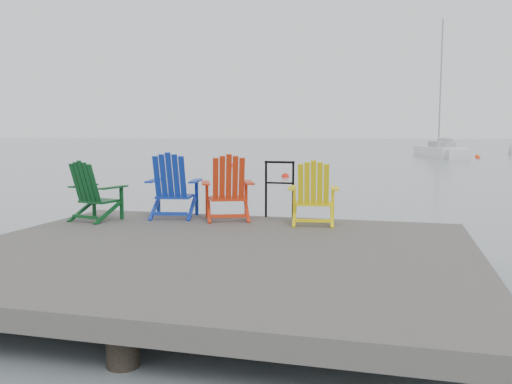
% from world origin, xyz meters
% --- Properties ---
extents(ground, '(400.00, 400.00, 0.00)m').
position_xyz_m(ground, '(0.00, 0.00, 0.00)').
color(ground, slate).
rests_on(ground, ground).
extents(dock, '(6.00, 5.00, 1.40)m').
position_xyz_m(dock, '(0.00, 0.00, 0.35)').
color(dock, '#312F2C').
rests_on(dock, ground).
extents(handrail, '(0.48, 0.04, 0.90)m').
position_xyz_m(handrail, '(0.25, 2.45, 1.04)').
color(handrail, black).
rests_on(handrail, dock).
extents(chair_green, '(0.82, 0.77, 0.90)m').
position_xyz_m(chair_green, '(-2.42, 1.40, 0.96)').
color(chair_green, '#0B3F18').
rests_on(chair_green, dock).
extents(chair_blue, '(0.90, 0.85, 1.01)m').
position_xyz_m(chair_blue, '(-1.36, 1.97, 1.01)').
color(chair_blue, '#0F2EA1').
rests_on(chair_blue, dock).
extents(chair_red, '(0.96, 0.91, 0.99)m').
position_xyz_m(chair_red, '(-0.46, 1.98, 1.00)').
color(chair_red, red).
rests_on(chair_red, dock).
extents(chair_yellow, '(0.81, 0.76, 0.92)m').
position_xyz_m(chair_yellow, '(0.88, 1.90, 0.97)').
color(chair_yellow, yellow).
rests_on(chair_yellow, dock).
extents(sailboat_near, '(3.85, 8.24, 11.08)m').
position_xyz_m(sailboat_near, '(5.30, 39.65, 0.36)').
color(sailboat_near, silver).
rests_on(sailboat_near, ground).
extents(buoy_a, '(0.34, 0.34, 0.34)m').
position_xyz_m(buoy_a, '(-2.54, 16.56, 0.00)').
color(buoy_a, red).
rests_on(buoy_a, ground).
extents(buoy_b, '(0.37, 0.37, 0.37)m').
position_xyz_m(buoy_b, '(-6.90, 22.90, 0.00)').
color(buoy_b, red).
rests_on(buoy_b, ground).
extents(buoy_c, '(0.34, 0.34, 0.34)m').
position_xyz_m(buoy_c, '(7.85, 37.22, 0.00)').
color(buoy_c, red).
rests_on(buoy_c, ground).
extents(buoy_d, '(0.40, 0.40, 0.40)m').
position_xyz_m(buoy_d, '(8.15, 40.00, 0.00)').
color(buoy_d, '#F8530E').
rests_on(buoy_d, ground).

